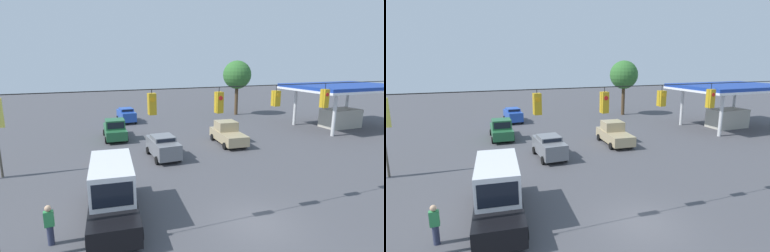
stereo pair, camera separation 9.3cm
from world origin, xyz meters
TOP-DOWN VIEW (x-y plane):
  - ground_plane at (0.00, 0.00)m, footprint 140.00×140.00m
  - overhead_signal_span at (-0.01, -1.16)m, footprint 22.53×0.38m
  - pickup_truck_green_withflow_far at (4.32, -19.29)m, footprint 2.37×5.33m
  - sedan_blue_withflow_deep at (1.83, -27.56)m, footprint 2.11×4.50m
  - sedan_grey_withflow_mid at (1.42, -11.63)m, footprint 2.12×4.41m
  - pickup_truck_tan_oncoming_far at (-5.59, -13.52)m, footprint 2.64×5.27m
  - box_truck_black_parked_shoulder at (6.45, -3.26)m, footprint 2.96×7.08m
  - traffic_cone_nearest at (7.11, -5.11)m, footprint 0.41×0.41m
  - traffic_cone_second at (7.02, -7.55)m, footprint 0.41×0.41m
  - traffic_cone_third at (6.95, -9.78)m, footprint 0.41×0.41m
  - traffic_cone_fourth at (6.93, -12.04)m, footprint 0.41×0.41m
  - gas_station at (-21.67, -15.07)m, footprint 12.35×8.78m
  - pedestrian at (9.31, -1.83)m, footprint 0.40×0.28m
  - tree_horizon_left at (-14.24, -27.15)m, footprint 4.07×4.07m

SIDE VIEW (x-z plane):
  - ground_plane at x=0.00m, z-range 0.00..0.00m
  - traffic_cone_nearest at x=7.11m, z-range 0.00..0.64m
  - traffic_cone_second at x=7.02m, z-range 0.00..0.64m
  - traffic_cone_third at x=6.95m, z-range 0.00..0.64m
  - traffic_cone_fourth at x=6.93m, z-range 0.00..0.64m
  - pedestrian at x=9.31m, z-range 0.02..1.87m
  - sedan_blue_withflow_deep at x=1.83m, z-range 0.04..1.87m
  - pickup_truck_green_withflow_far at x=4.32m, z-range -0.08..2.04m
  - pickup_truck_tan_oncoming_far at x=-5.59m, z-range -0.08..2.04m
  - sedan_grey_withflow_mid at x=1.42m, z-range 0.04..1.92m
  - box_truck_black_parked_shoulder at x=6.45m, z-range -0.02..2.90m
  - gas_station at x=-21.67m, z-range 1.18..6.29m
  - overhead_signal_span at x=-0.01m, z-range 1.04..8.41m
  - tree_horizon_left at x=-14.24m, z-range 1.85..9.74m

